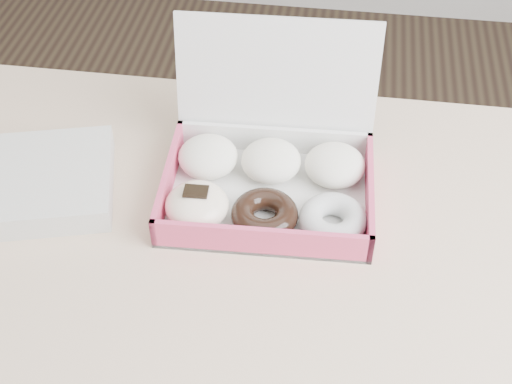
# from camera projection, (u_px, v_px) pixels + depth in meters

# --- Properties ---
(table) EXTENTS (1.20, 0.80, 0.75)m
(table) POSITION_uv_depth(u_px,v_px,m) (272.00, 312.00, 0.96)
(table) COLOR #D1AE89
(table) RESTS_ON ground
(donut_box) EXTENTS (0.30, 0.26, 0.21)m
(donut_box) POSITION_uv_depth(u_px,v_px,m) (267.00, 174.00, 0.99)
(donut_box) COLOR silver
(donut_box) RESTS_ON table
(newspapers) EXTENTS (0.27, 0.24, 0.04)m
(newspapers) POSITION_uv_depth(u_px,v_px,m) (29.00, 183.00, 1.00)
(newspapers) COLOR silver
(newspapers) RESTS_ON table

